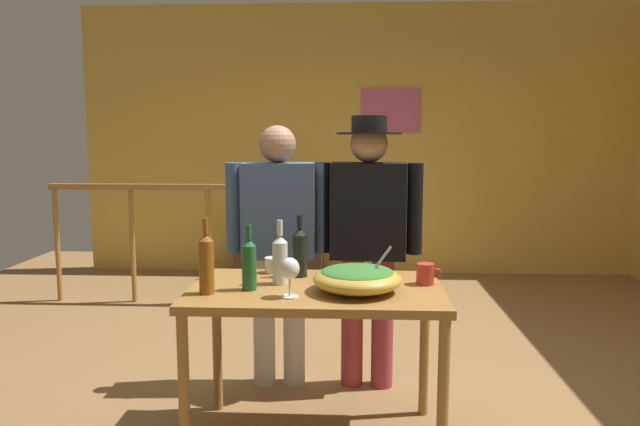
% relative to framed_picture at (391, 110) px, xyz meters
% --- Properties ---
extents(ground_plane, '(7.89, 7.89, 0.00)m').
position_rel_framed_picture_xyz_m(ground_plane, '(-0.34, -2.97, -1.75)').
color(ground_plane, olive).
extents(back_wall, '(5.92, 0.10, 2.86)m').
position_rel_framed_picture_xyz_m(back_wall, '(-0.34, 0.06, -0.32)').
color(back_wall, gold).
rests_on(back_wall, ground_plane).
extents(framed_picture, '(0.62, 0.03, 0.44)m').
position_rel_framed_picture_xyz_m(framed_picture, '(0.00, 0.00, 0.00)').
color(framed_picture, '#C1527F').
extents(stair_railing, '(2.85, 0.10, 1.12)m').
position_rel_framed_picture_xyz_m(stair_railing, '(-1.17, -1.26, -1.05)').
color(stair_railing, '#9E6B33').
rests_on(stair_railing, ground_plane).
extents(tv_console, '(0.90, 0.40, 0.52)m').
position_rel_framed_picture_xyz_m(tv_console, '(-1.16, -0.29, -1.49)').
color(tv_console, '#38281E').
rests_on(tv_console, ground_plane).
extents(flat_screen_tv, '(0.60, 0.12, 0.43)m').
position_rel_framed_picture_xyz_m(flat_screen_tv, '(-1.16, -0.32, -0.98)').
color(flat_screen_tv, black).
rests_on(flat_screen_tv, tv_console).
extents(serving_table, '(1.20, 0.72, 0.78)m').
position_rel_framed_picture_xyz_m(serving_table, '(-0.58, -3.64, -1.06)').
color(serving_table, '#9E6B33').
rests_on(serving_table, ground_plane).
extents(salad_bowl, '(0.41, 0.41, 0.22)m').
position_rel_framed_picture_xyz_m(salad_bowl, '(-0.38, -3.72, -0.90)').
color(salad_bowl, gold).
rests_on(salad_bowl, serving_table).
extents(wine_glass, '(0.09, 0.09, 0.18)m').
position_rel_framed_picture_xyz_m(wine_glass, '(-0.68, -3.83, -0.85)').
color(wine_glass, silver).
rests_on(wine_glass, serving_table).
extents(wine_bottle_green, '(0.07, 0.07, 0.31)m').
position_rel_framed_picture_xyz_m(wine_bottle_green, '(-0.88, -3.71, -0.85)').
color(wine_bottle_green, '#1E5628').
rests_on(wine_bottle_green, serving_table).
extents(wine_bottle_amber, '(0.07, 0.07, 0.35)m').
position_rel_framed_picture_xyz_m(wine_bottle_amber, '(-1.07, -3.79, -0.83)').
color(wine_bottle_amber, brown).
rests_on(wine_bottle_amber, serving_table).
extents(wine_bottle_clear, '(0.07, 0.07, 0.31)m').
position_rel_framed_picture_xyz_m(wine_bottle_clear, '(-0.75, -3.59, -0.85)').
color(wine_bottle_clear, silver).
rests_on(wine_bottle_clear, serving_table).
extents(wine_bottle_dark, '(0.08, 0.08, 0.32)m').
position_rel_framed_picture_xyz_m(wine_bottle_dark, '(-0.67, -3.44, -0.84)').
color(wine_bottle_dark, black).
rests_on(wine_bottle_dark, serving_table).
extents(mug_white, '(0.12, 0.09, 0.08)m').
position_rel_framed_picture_xyz_m(mug_white, '(-0.82, -3.36, -0.93)').
color(mug_white, white).
rests_on(mug_white, serving_table).
extents(mug_red, '(0.12, 0.09, 0.10)m').
position_rel_framed_picture_xyz_m(mug_red, '(-0.05, -3.57, -0.92)').
color(mug_red, '#B7332D').
rests_on(mug_red, serving_table).
extents(person_standing_left, '(0.61, 0.24, 1.55)m').
position_rel_framed_picture_xyz_m(person_standing_left, '(-0.84, -2.96, -0.83)').
color(person_standing_left, beige).
rests_on(person_standing_left, ground_plane).
extents(person_standing_right, '(0.62, 0.37, 1.60)m').
position_rel_framed_picture_xyz_m(person_standing_right, '(-0.31, -2.96, -0.80)').
color(person_standing_right, '#9E3842').
rests_on(person_standing_right, ground_plane).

